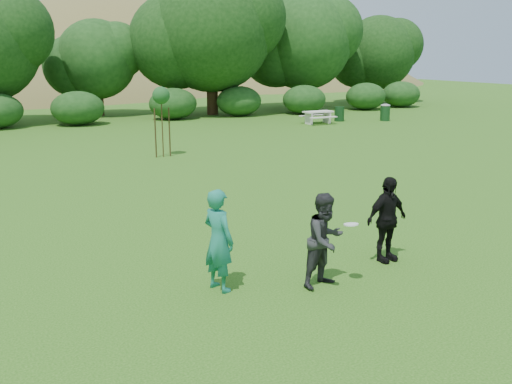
{
  "coord_description": "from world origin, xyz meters",
  "views": [
    {
      "loc": [
        -5.94,
        -8.1,
        4.21
      ],
      "look_at": [
        0.0,
        3.0,
        1.1
      ],
      "focal_mm": 40.0,
      "sensor_mm": 36.0,
      "label": 1
    }
  ],
  "objects_px": {
    "trash_can_near": "(339,114)",
    "player_black": "(387,219)",
    "picnic_table": "(318,115)",
    "sapling": "(161,97)",
    "player_grey": "(325,240)",
    "player_teal": "(219,240)",
    "trash_can_lidded": "(385,112)"
  },
  "relations": [
    {
      "from": "player_teal",
      "to": "player_black",
      "type": "distance_m",
      "value": 3.65
    },
    {
      "from": "trash_can_near",
      "to": "sapling",
      "type": "xyz_separation_m",
      "value": [
        -13.77,
        -6.66,
        1.97
      ]
    },
    {
      "from": "trash_can_near",
      "to": "sapling",
      "type": "relative_size",
      "value": 0.32
    },
    {
      "from": "sapling",
      "to": "trash_can_lidded",
      "type": "distance_m",
      "value": 17.38
    },
    {
      "from": "sapling",
      "to": "trash_can_lidded",
      "type": "bearing_deg",
      "value": 18.44
    },
    {
      "from": "player_teal",
      "to": "trash_can_near",
      "type": "relative_size",
      "value": 2.09
    },
    {
      "from": "sapling",
      "to": "picnic_table",
      "type": "height_order",
      "value": "sapling"
    },
    {
      "from": "player_grey",
      "to": "picnic_table",
      "type": "bearing_deg",
      "value": 42.97
    },
    {
      "from": "trash_can_near",
      "to": "player_grey",
      "type": "bearing_deg",
      "value": -126.86
    },
    {
      "from": "player_grey",
      "to": "trash_can_lidded",
      "type": "relative_size",
      "value": 1.67
    },
    {
      "from": "player_grey",
      "to": "picnic_table",
      "type": "relative_size",
      "value": 0.98
    },
    {
      "from": "sapling",
      "to": "picnic_table",
      "type": "bearing_deg",
      "value": 27.5
    },
    {
      "from": "player_teal",
      "to": "trash_can_lidded",
      "type": "bearing_deg",
      "value": -64.2
    },
    {
      "from": "trash_can_lidded",
      "to": "picnic_table",
      "type": "bearing_deg",
      "value": 171.43
    },
    {
      "from": "trash_can_near",
      "to": "sapling",
      "type": "bearing_deg",
      "value": -154.18
    },
    {
      "from": "player_grey",
      "to": "trash_can_lidded",
      "type": "xyz_separation_m",
      "value": [
        18.19,
        19.56,
        -0.34
      ]
    },
    {
      "from": "player_grey",
      "to": "trash_can_lidded",
      "type": "bearing_deg",
      "value": 33.98
    },
    {
      "from": "player_black",
      "to": "trash_can_lidded",
      "type": "relative_size",
      "value": 1.69
    },
    {
      "from": "player_black",
      "to": "picnic_table",
      "type": "bearing_deg",
      "value": 53.94
    },
    {
      "from": "player_grey",
      "to": "trash_can_near",
      "type": "relative_size",
      "value": 1.95
    },
    {
      "from": "player_black",
      "to": "sapling",
      "type": "bearing_deg",
      "value": 84.93
    },
    {
      "from": "trash_can_near",
      "to": "player_teal",
      "type": "bearing_deg",
      "value": -130.93
    },
    {
      "from": "trash_can_near",
      "to": "trash_can_lidded",
      "type": "height_order",
      "value": "trash_can_lidded"
    },
    {
      "from": "player_teal",
      "to": "picnic_table",
      "type": "xyz_separation_m",
      "value": [
        15.41,
        19.5,
        -0.42
      ]
    },
    {
      "from": "player_black",
      "to": "picnic_table",
      "type": "height_order",
      "value": "player_black"
    },
    {
      "from": "trash_can_near",
      "to": "player_black",
      "type": "bearing_deg",
      "value": -124.06
    },
    {
      "from": "picnic_table",
      "to": "player_black",
      "type": "bearing_deg",
      "value": -120.76
    },
    {
      "from": "player_black",
      "to": "trash_can_near",
      "type": "distance_m",
      "value": 24.49
    },
    {
      "from": "player_grey",
      "to": "sapling",
      "type": "height_order",
      "value": "sapling"
    },
    {
      "from": "picnic_table",
      "to": "sapling",
      "type": "bearing_deg",
      "value": -152.5
    },
    {
      "from": "player_black",
      "to": "player_grey",
      "type": "bearing_deg",
      "value": -170.93
    },
    {
      "from": "player_teal",
      "to": "sapling",
      "type": "bearing_deg",
      "value": -32.5
    }
  ]
}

